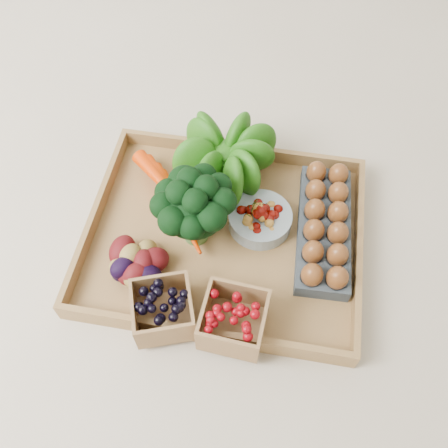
% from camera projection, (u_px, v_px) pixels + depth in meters
% --- Properties ---
extents(ground, '(4.00, 4.00, 0.00)m').
position_uv_depth(ground, '(224.00, 240.00, 1.04)').
color(ground, beige).
rests_on(ground, ground).
extents(tray, '(0.55, 0.45, 0.01)m').
position_uv_depth(tray, '(224.00, 238.00, 1.03)').
color(tray, olive).
rests_on(tray, ground).
extents(carrots, '(0.22, 0.16, 0.05)m').
position_uv_depth(carrots, '(171.00, 194.00, 1.05)').
color(carrots, '#ED3801').
rests_on(carrots, tray).
extents(lettuce, '(0.15, 0.15, 0.15)m').
position_uv_depth(lettuce, '(226.00, 153.00, 1.05)').
color(lettuce, '#1C470B').
rests_on(lettuce, tray).
extents(broccoli, '(0.17, 0.17, 0.13)m').
position_uv_depth(broccoli, '(195.00, 218.00, 0.97)').
color(broccoli, black).
rests_on(broccoli, tray).
extents(cherry_bowl, '(0.13, 0.13, 0.03)m').
position_uv_depth(cherry_bowl, '(260.00, 219.00, 1.02)').
color(cherry_bowl, '#8C9EA5').
rests_on(cherry_bowl, tray).
extents(egg_carton, '(0.11, 0.30, 0.03)m').
position_uv_depth(egg_carton, '(324.00, 229.00, 1.01)').
color(egg_carton, '#373F46').
rests_on(egg_carton, tray).
extents(potatoes, '(0.13, 0.13, 0.08)m').
position_uv_depth(potatoes, '(133.00, 264.00, 0.94)').
color(potatoes, '#450B0D').
rests_on(potatoes, tray).
extents(punnet_blackberry, '(0.14, 0.14, 0.07)m').
position_uv_depth(punnet_blackberry, '(163.00, 309.00, 0.89)').
color(punnet_blackberry, black).
rests_on(punnet_blackberry, tray).
extents(punnet_raspberry, '(0.12, 0.12, 0.08)m').
position_uv_depth(punnet_raspberry, '(234.00, 319.00, 0.88)').
color(punnet_raspberry, maroon).
rests_on(punnet_raspberry, tray).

